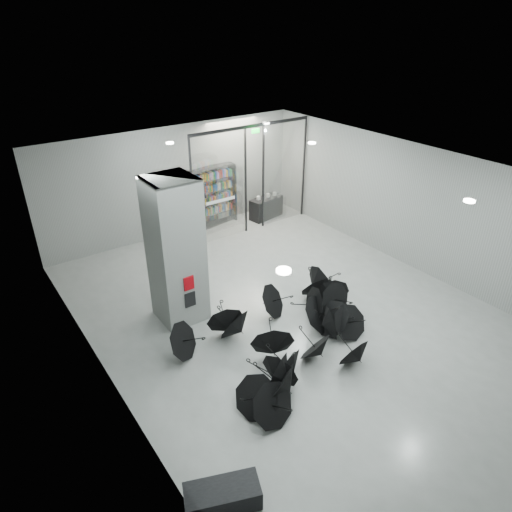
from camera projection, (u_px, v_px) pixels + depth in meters
room at (301, 225)px, 11.22m from camera, size 14.00×14.02×4.01m
column at (176, 252)px, 11.77m from camera, size 1.20×1.20×4.00m
fire_cabinet at (189, 283)px, 11.63m from camera, size 0.28×0.04×0.38m
info_panel at (190, 300)px, 11.87m from camera, size 0.30×0.03×0.42m
exit_sign at (255, 131)px, 15.77m from camera, size 0.30×0.06×0.15m
glass_partition at (252, 175)px, 16.69m from camera, size 5.06×0.08×4.00m
bench at (222, 496)px, 7.75m from camera, size 1.41×0.99×0.42m
bookshelf at (210, 197)px, 17.50m from camera, size 2.17×0.75×2.34m
shop_counter at (266, 208)px, 18.53m from camera, size 1.50×0.81×0.85m
umbrella_cluster at (293, 338)px, 11.34m from camera, size 5.80×4.28×1.28m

